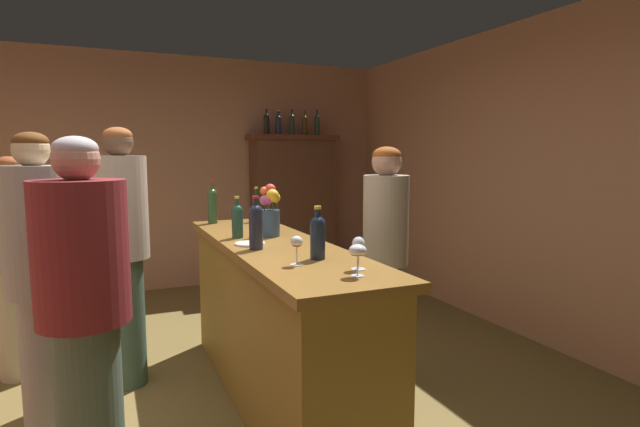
% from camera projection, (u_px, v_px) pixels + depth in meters
% --- Properties ---
extents(wall_back, '(5.72, 0.12, 2.68)m').
position_uv_depth(wall_back, '(148.00, 174.00, 5.68)').
color(wall_back, tan).
rests_on(wall_back, ground).
extents(wall_right, '(0.12, 6.57, 2.68)m').
position_uv_depth(wall_right, '(576.00, 184.00, 3.83)').
color(wall_right, tan).
rests_on(wall_right, ground).
extents(bar_counter, '(0.62, 2.38, 1.02)m').
position_uv_depth(bar_counter, '(276.00, 322.00, 3.15)').
color(bar_counter, olive).
rests_on(bar_counter, ground).
extents(display_cabinet, '(1.06, 0.43, 1.79)m').
position_uv_depth(display_cabinet, '(293.00, 206.00, 6.11)').
color(display_cabinet, '#543222').
rests_on(display_cabinet, ground).
extents(wine_bottle_malbec, '(0.08, 0.08, 0.31)m').
position_uv_depth(wine_bottle_malbec, '(256.00, 224.00, 2.86)').
color(wine_bottle_malbec, '#22283C').
rests_on(wine_bottle_malbec, bar_counter).
extents(wine_bottle_merlot, '(0.08, 0.08, 0.28)m').
position_uv_depth(wine_bottle_merlot, '(318.00, 235.00, 2.59)').
color(wine_bottle_merlot, '#182438').
rests_on(wine_bottle_merlot, bar_counter).
extents(wine_bottle_rose, '(0.07, 0.07, 0.27)m').
position_uv_depth(wine_bottle_rose, '(237.00, 219.00, 3.25)').
color(wine_bottle_rose, '#214534').
rests_on(wine_bottle_rose, bar_counter).
extents(wine_bottle_chardonnay, '(0.07, 0.07, 0.29)m').
position_uv_depth(wine_bottle_chardonnay, '(273.00, 214.00, 3.47)').
color(wine_bottle_chardonnay, '#482816').
rests_on(wine_bottle_chardonnay, bar_counter).
extents(wine_bottle_pinot, '(0.07, 0.07, 0.34)m').
position_uv_depth(wine_bottle_pinot, '(212.00, 204.00, 3.94)').
color(wine_bottle_pinot, '#2C4A27').
rests_on(wine_bottle_pinot, bar_counter).
extents(wine_bottle_riesling, '(0.06, 0.06, 0.28)m').
position_uv_depth(wine_bottle_riesling, '(256.00, 207.00, 4.04)').
color(wine_bottle_riesling, '#14371A').
rests_on(wine_bottle_riesling, bar_counter).
extents(wine_glass_front, '(0.08, 0.08, 0.15)m').
position_uv_depth(wine_glass_front, '(358.00, 252.00, 2.23)').
color(wine_glass_front, white).
rests_on(wine_glass_front, bar_counter).
extents(wine_glass_mid, '(0.07, 0.07, 0.16)m').
position_uv_depth(wine_glass_mid, '(358.00, 247.00, 2.36)').
color(wine_glass_mid, white).
rests_on(wine_glass_mid, bar_counter).
extents(wine_glass_rear, '(0.07, 0.07, 0.15)m').
position_uv_depth(wine_glass_rear, '(297.00, 244.00, 2.45)').
color(wine_glass_rear, white).
rests_on(wine_glass_rear, bar_counter).
extents(flower_arrangement, '(0.15, 0.15, 0.35)m').
position_uv_depth(flower_arrangement, '(269.00, 214.00, 3.31)').
color(flower_arrangement, '#314C6C').
rests_on(flower_arrangement, bar_counter).
extents(cheese_plate, '(0.18, 0.18, 0.01)m').
position_uv_depth(cheese_plate, '(250.00, 244.00, 3.02)').
color(cheese_plate, white).
rests_on(cheese_plate, bar_counter).
extents(display_bottle_left, '(0.07, 0.07, 0.30)m').
position_uv_depth(display_bottle_left, '(267.00, 123.00, 5.86)').
color(display_bottle_left, black).
rests_on(display_bottle_left, display_cabinet).
extents(display_bottle_midleft, '(0.07, 0.07, 0.29)m').
position_uv_depth(display_bottle_midleft, '(279.00, 124.00, 5.92)').
color(display_bottle_midleft, '#1D2A37').
rests_on(display_bottle_midleft, display_cabinet).
extents(display_bottle_center, '(0.06, 0.06, 0.30)m').
position_uv_depth(display_bottle_center, '(292.00, 124.00, 5.99)').
color(display_bottle_center, '#1E3624').
rests_on(display_bottle_center, display_cabinet).
extents(display_bottle_midright, '(0.07, 0.07, 0.31)m').
position_uv_depth(display_bottle_midright, '(305.00, 125.00, 6.05)').
color(display_bottle_midright, '#3F3114').
rests_on(display_bottle_midright, display_cabinet).
extents(display_bottle_right, '(0.06, 0.06, 0.32)m').
position_uv_depth(display_bottle_right, '(317.00, 124.00, 6.12)').
color(display_bottle_right, '#1F3622').
rests_on(display_bottle_right, display_cabinet).
extents(patron_redhead, '(0.32, 0.32, 1.68)m').
position_uv_depth(patron_redhead, '(40.00, 280.00, 2.54)').
color(patron_redhead, gray).
rests_on(patron_redhead, ground).
extents(patron_by_cabinet, '(0.40, 0.40, 1.55)m').
position_uv_depth(patron_by_cabinet, '(15.00, 260.00, 3.46)').
color(patron_by_cabinet, '#B6AC8D').
rests_on(patron_by_cabinet, ground).
extents(patron_near_entrance, '(0.34, 0.34, 1.74)m').
position_uv_depth(patron_near_entrance, '(123.00, 246.00, 3.31)').
color(patron_near_entrance, '#3E5D4A').
rests_on(patron_near_entrance, ground).
extents(patron_in_navy, '(0.39, 0.39, 1.64)m').
position_uv_depth(patron_in_navy, '(84.00, 310.00, 2.17)').
color(patron_in_navy, '#4C604F').
rests_on(patron_in_navy, ground).
extents(bartender, '(0.31, 0.31, 1.62)m').
position_uv_depth(bartender, '(385.00, 252.00, 3.38)').
color(bartender, '#4B5F47').
rests_on(bartender, ground).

